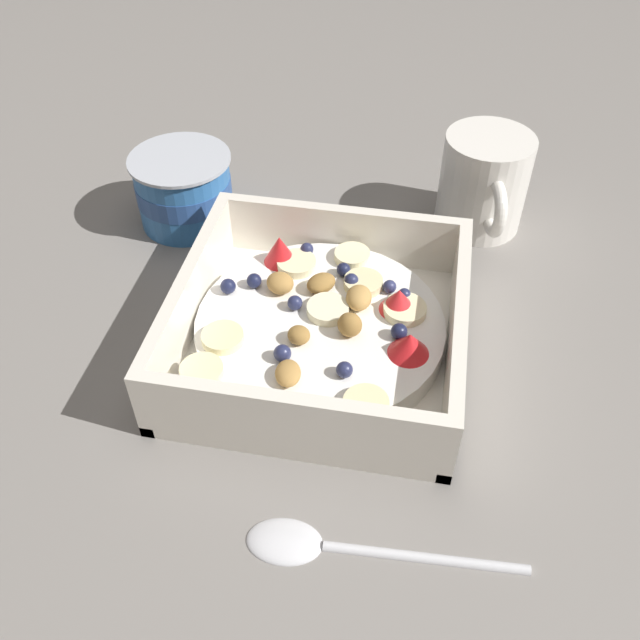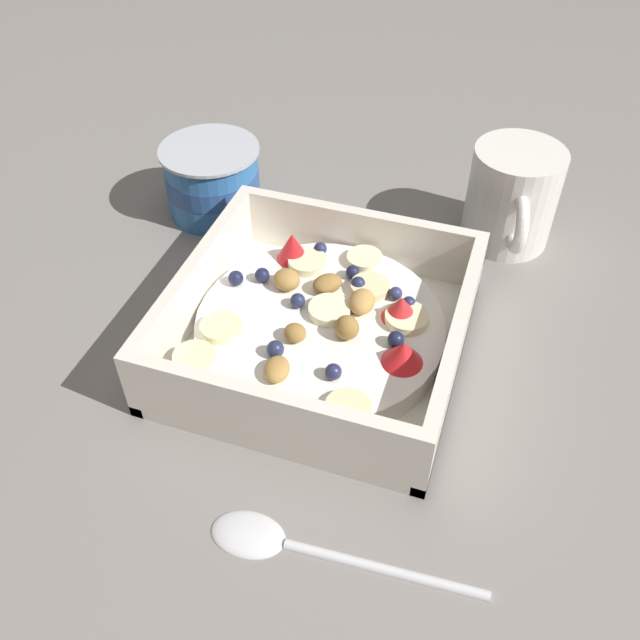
{
  "view_description": "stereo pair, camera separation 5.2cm",
  "coord_description": "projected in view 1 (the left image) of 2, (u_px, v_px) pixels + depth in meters",
  "views": [
    {
      "loc": [
        -0.37,
        -0.08,
        0.39
      ],
      "look_at": [
        -0.01,
        -0.01,
        0.03
      ],
      "focal_mm": 38.34,
      "sensor_mm": 36.0,
      "label": 1
    },
    {
      "loc": [
        -0.36,
        -0.13,
        0.39
      ],
      "look_at": [
        -0.01,
        -0.01,
        0.03
      ],
      "focal_mm": 38.34,
      "sensor_mm": 36.0,
      "label": 2
    }
  ],
  "objects": [
    {
      "name": "ground_plane",
      "position": [
        308.0,
        336.0,
        0.55
      ],
      "size": [
        2.4,
        2.4,
        0.0
      ],
      "primitive_type": "plane",
      "color": "gray"
    },
    {
      "name": "fruit_bowl",
      "position": [
        321.0,
        328.0,
        0.53
      ],
      "size": [
        0.21,
        0.21,
        0.06
      ],
      "color": "white",
      "rests_on": "ground"
    },
    {
      "name": "spoon",
      "position": [
        327.0,
        543.0,
        0.42
      ],
      "size": [
        0.03,
        0.17,
        0.01
      ],
      "color": "silver",
      "rests_on": "ground"
    },
    {
      "name": "yogurt_cup",
      "position": [
        184.0,
        189.0,
        0.64
      ],
      "size": [
        0.09,
        0.09,
        0.07
      ],
      "color": "#3370B7",
      "rests_on": "ground"
    },
    {
      "name": "coffee_mug",
      "position": [
        484.0,
        183.0,
        0.62
      ],
      "size": [
        0.11,
        0.08,
        0.09
      ],
      "color": "white",
      "rests_on": "ground"
    }
  ]
}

